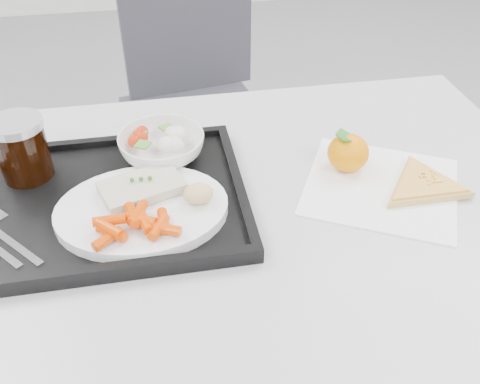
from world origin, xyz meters
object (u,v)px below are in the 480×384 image
at_px(chair, 194,84).
at_px(tangerine, 348,153).
at_px(table, 217,241).
at_px(pizza_slice, 423,185).
at_px(dinner_plate, 142,210).
at_px(tray, 107,202).
at_px(cola_glass, 22,148).
at_px(salad_bowl, 162,147).

height_order(chair, tangerine, chair).
height_order(table, chair, chair).
xyz_separation_m(table, pizza_slice, (0.36, -0.01, 0.08)).
bearing_deg(tangerine, dinner_plate, -167.63).
distance_m(tray, cola_glass, 0.17).
height_order(chair, pizza_slice, chair).
bearing_deg(cola_glass, tray, -34.67).
height_order(chair, salad_bowl, chair).
bearing_deg(dinner_plate, tray, 138.23).
relative_size(tray, salad_bowl, 2.96).
bearing_deg(salad_bowl, chair, 80.19).
xyz_separation_m(chair, cola_glass, (-0.36, -0.74, 0.28)).
bearing_deg(chair, pizza_slice, -71.07).
bearing_deg(dinner_plate, pizza_slice, -0.23).
distance_m(chair, tangerine, 0.86).
distance_m(chair, tray, 0.89).
relative_size(tray, dinner_plate, 1.67).
relative_size(salad_bowl, cola_glass, 1.41).
bearing_deg(salad_bowl, tray, -134.08).
height_order(tangerine, pizza_slice, tangerine).
bearing_deg(dinner_plate, cola_glass, 143.05).
bearing_deg(cola_glass, pizza_slice, -12.25).
xyz_separation_m(dinner_plate, pizza_slice, (0.47, -0.00, -0.01)).
bearing_deg(table, salad_bowl, 116.87).
bearing_deg(tray, tangerine, 3.99).
distance_m(chair, cola_glass, 0.87).
bearing_deg(cola_glass, table, -24.06).
height_order(dinner_plate, pizza_slice, dinner_plate).
bearing_deg(chair, cola_glass, -115.67).
bearing_deg(dinner_plate, salad_bowl, 74.56).
distance_m(cola_glass, pizza_slice, 0.68).
bearing_deg(tangerine, salad_bowl, 167.29).
bearing_deg(cola_glass, dinner_plate, -36.95).
relative_size(table, tray, 2.67).
height_order(table, tangerine, tangerine).
xyz_separation_m(table, chair, (0.05, 0.88, -0.15)).
height_order(cola_glass, tangerine, cola_glass).
bearing_deg(tangerine, chair, 103.65).
bearing_deg(cola_glass, tangerine, -6.38).
distance_m(cola_glass, tangerine, 0.56).
relative_size(tray, pizza_slice, 1.83).
bearing_deg(chair, tray, -105.12).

